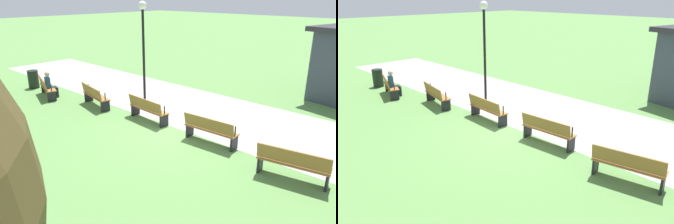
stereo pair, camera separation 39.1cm
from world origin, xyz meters
The scene contains 10 objects.
ground_plane centered at (0.00, 0.00, 0.00)m, with size 120.00×120.00×0.00m, color #5B8C47.
path_paving centered at (0.00, 2.28, 0.00)m, with size 28.79×4.39×0.01m, color #A39E99.
bench_0 centered at (-6.90, -1.17, 0.47)m, with size 1.81×0.99×0.89m.
bench_1 centered at (-4.19, -0.47, 0.47)m, with size 1.81×0.79×0.89m.
bench_2 centered at (-1.40, -0.11, 0.47)m, with size 1.77×0.58×0.89m.
bench_3 centered at (1.40, -0.11, 0.47)m, with size 1.77×0.58×0.89m.
bench_4 centered at (4.19, -0.47, 0.47)m, with size 1.81×0.79×0.89m.
person_seated centered at (-6.67, -1.09, 0.64)m, with size 0.45×0.58×1.20m.
lamp_post centered at (-2.79, 1.03, 2.88)m, with size 0.32×0.32×4.16m.
trash_bin centered at (-8.79, -0.87, 0.44)m, with size 0.50×0.50×0.88m, color black.
Camera 1 is at (6.89, -7.83, 4.42)m, focal length 35.29 mm.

